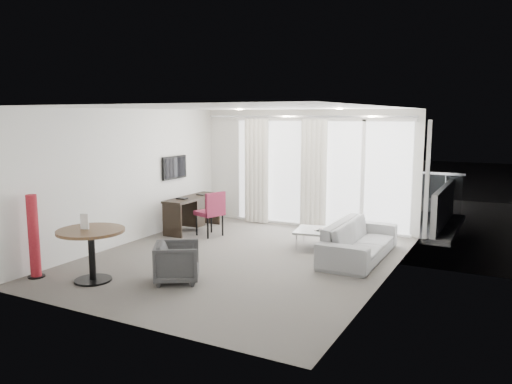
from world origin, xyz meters
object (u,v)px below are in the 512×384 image
at_px(desk, 193,214).
at_px(desk_chair, 209,213).
at_px(red_lamp, 34,236).
at_px(sofa, 359,240).
at_px(round_table, 92,255).
at_px(rattan_chair_b, 406,206).
at_px(coffee_table, 316,239).
at_px(rattan_chair_a, 370,201).
at_px(tub_armchair, 177,262).

relative_size(desk, desk_chair, 1.66).
distance_m(red_lamp, sofa, 5.32).
bearing_deg(round_table, red_lamp, -163.47).
height_order(red_lamp, rattan_chair_b, red_lamp).
height_order(desk_chair, red_lamp, red_lamp).
bearing_deg(round_table, rattan_chair_b, 61.28).
xyz_separation_m(desk_chair, coffee_table, (2.31, 0.14, -0.30)).
relative_size(desk_chair, coffee_table, 1.22).
distance_m(coffee_table, rattan_chair_b, 3.03).
distance_m(desk, red_lamp, 3.80).
bearing_deg(desk, rattan_chair_a, 48.53).
distance_m(coffee_table, rattan_chair_a, 3.51).
bearing_deg(sofa, desk_chair, 87.02).
relative_size(red_lamp, coffee_table, 1.69).
distance_m(desk, rattan_chair_a, 4.51).
xyz_separation_m(tub_armchair, rattan_chair_a, (1.23, 6.31, 0.07)).
bearing_deg(desk, desk_chair, -23.17).
height_order(tub_armchair, coffee_table, tub_armchair).
bearing_deg(desk, round_table, -80.04).
bearing_deg(tub_armchair, round_table, 84.01).
distance_m(desk_chair, rattan_chair_b, 4.51).
relative_size(tub_armchair, sofa, 0.30).
bearing_deg(red_lamp, rattan_chair_a, 65.32).
height_order(coffee_table, sofa, sofa).
distance_m(desk, rattan_chair_b, 4.83).
height_order(desk, round_table, round_table).
bearing_deg(desk_chair, red_lamp, -84.60).
bearing_deg(tub_armchair, desk, -1.81).
bearing_deg(rattan_chair_b, tub_armchair, -125.01).
xyz_separation_m(round_table, rattan_chair_a, (2.37, 6.89, -0.03)).
xyz_separation_m(red_lamp, tub_armchair, (2.06, 0.85, -0.35)).
height_order(red_lamp, rattan_chair_a, red_lamp).
xyz_separation_m(desk, round_table, (0.62, -3.50, 0.03)).
distance_m(round_table, tub_armchair, 1.28).
bearing_deg(coffee_table, tub_armchair, -112.32).
distance_m(desk_chair, tub_armchair, 2.91).
relative_size(desk, red_lamp, 1.20).
xyz_separation_m(desk, tub_armchair, (1.76, -2.93, -0.07)).
relative_size(rattan_chair_a, rattan_chair_b, 0.85).
height_order(tub_armchair, rattan_chair_b, rattan_chair_b).
xyz_separation_m(coffee_table, sofa, (0.91, -0.30, 0.15)).
bearing_deg(coffee_table, desk, 177.59).
xyz_separation_m(red_lamp, coffee_table, (3.21, 3.65, -0.47)).
bearing_deg(sofa, tub_armchair, 140.53).
distance_m(tub_armchair, rattan_chair_b, 6.06).
distance_m(tub_armchair, sofa, 3.24).
height_order(tub_armchair, sofa, sofa).
distance_m(red_lamp, tub_armchair, 2.25).
relative_size(desk, round_table, 1.56).
bearing_deg(round_table, sofa, 43.87).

